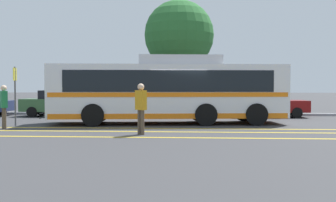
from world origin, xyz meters
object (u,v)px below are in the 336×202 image
object	(u,v)px
parked_car_2	(161,104)
tree_0	(179,35)
parked_car_1	(58,103)
pedestrian_1	(4,104)
parked_car_3	(270,104)
bus_stop_sign	(15,89)
pedestrian_0	(141,105)
transit_bus	(168,90)

from	to	relation	value
parked_car_2	tree_0	size ratio (longest dim) A/B	0.64
parked_car_1	pedestrian_1	world-z (taller)	pedestrian_1
parked_car_3	bus_stop_sign	xyz separation A→B (m)	(-12.25, -6.16, 0.90)
parked_car_1	pedestrian_0	xyz separation A→B (m)	(6.14, -8.72, 0.30)
pedestrian_0	bus_stop_sign	world-z (taller)	bus_stop_sign
transit_bus	parked_car_1	xyz separation A→B (m)	(-6.85, 4.33, -0.82)
parked_car_3	tree_0	bearing A→B (deg)	-136.51
parked_car_2	parked_car_3	bearing A→B (deg)	-93.70
parked_car_3	tree_0	world-z (taller)	tree_0
parked_car_3	transit_bus	bearing A→B (deg)	-55.15
parked_car_1	tree_0	distance (m)	9.85
parked_car_3	pedestrian_1	bearing A→B (deg)	-62.79
parked_car_1	parked_car_2	distance (m)	6.12
parked_car_1	bus_stop_sign	size ratio (longest dim) A/B	1.61
tree_0	parked_car_1	bearing A→B (deg)	-143.64
bus_stop_sign	parked_car_3	bearing A→B (deg)	-70.17
parked_car_2	transit_bus	bearing A→B (deg)	-175.47
transit_bus	parked_car_3	distance (m)	7.22
transit_bus	pedestrian_0	distance (m)	4.48
transit_bus	pedestrian_0	bearing A→B (deg)	163.91
parked_car_1	bus_stop_sign	world-z (taller)	bus_stop_sign
transit_bus	parked_car_3	size ratio (longest dim) A/B	2.70
transit_bus	parked_car_2	distance (m)	4.50
parked_car_3	bus_stop_sign	size ratio (longest dim) A/B	1.60
parked_car_1	parked_car_2	size ratio (longest dim) A/B	0.84
pedestrian_1	pedestrian_0	bearing A→B (deg)	-141.70
bus_stop_sign	transit_bus	bearing A→B (deg)	-82.94
pedestrian_0	pedestrian_1	world-z (taller)	pedestrian_0
parked_car_3	bus_stop_sign	world-z (taller)	bus_stop_sign
parked_car_1	parked_car_3	distance (m)	12.44
pedestrian_1	transit_bus	bearing A→B (deg)	-103.65
bus_stop_sign	pedestrian_0	bearing A→B (deg)	-121.49
parked_car_1	tree_0	size ratio (longest dim) A/B	0.54
parked_car_2	tree_0	xyz separation A→B (m)	(0.87, 5.12, 4.68)
transit_bus	pedestrian_1	xyz separation A→B (m)	(-6.58, -2.88, -0.55)
parked_car_2	pedestrian_0	world-z (taller)	pedestrian_0
transit_bus	tree_0	distance (m)	10.23
parked_car_1	parked_car_3	xyz separation A→B (m)	(12.43, 0.17, -0.02)
pedestrian_0	bus_stop_sign	xyz separation A→B (m)	(-5.96, 2.74, 0.58)
pedestrian_1	bus_stop_sign	distance (m)	1.37
parked_car_2	parked_car_3	xyz separation A→B (m)	(6.31, 0.14, 0.00)
parked_car_2	bus_stop_sign	distance (m)	8.50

